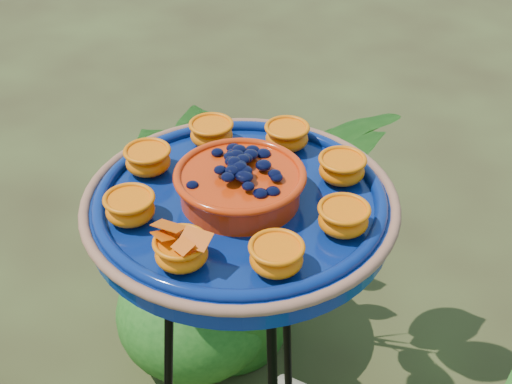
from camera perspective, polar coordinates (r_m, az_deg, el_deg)
tripod_stand at (r=1.31m, az=-1.04°, el=-14.39°), size 0.33×0.35×0.88m
feeder_dish at (r=1.04m, az=-1.27°, el=-0.68°), size 0.47×0.47×0.11m
shrub_back_left at (r=1.86m, az=-1.77°, el=-2.16°), size 0.92×0.95×0.80m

